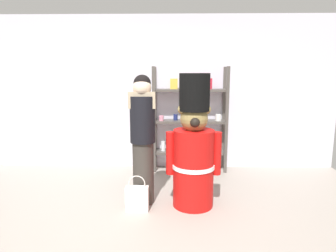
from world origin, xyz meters
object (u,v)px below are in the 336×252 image
teddy_bear_guard (194,150)px  merchandise_shelf (190,119)px  person_shopper (143,136)px  shopping_bag (137,198)px

teddy_bear_guard → merchandise_shelf: bearing=88.6°
merchandise_shelf → person_shopper: size_ratio=1.08×
person_shopper → shopping_bag: size_ratio=3.67×
person_shopper → merchandise_shelf: bearing=63.5°
merchandise_shelf → teddy_bear_guard: (-0.03, -1.39, -0.18)m
teddy_bear_guard → person_shopper: teddy_bear_guard is taller
shopping_bag → teddy_bear_guard: bearing=13.8°
teddy_bear_guard → person_shopper: (-0.62, 0.07, 0.16)m
merchandise_shelf → shopping_bag: bearing=-114.6°
merchandise_shelf → shopping_bag: 1.86m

